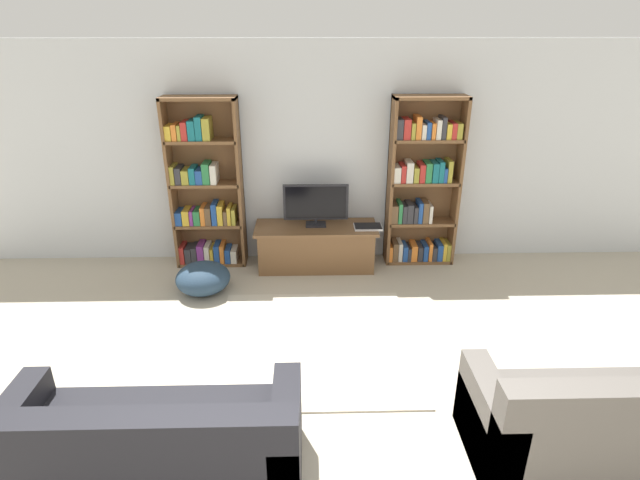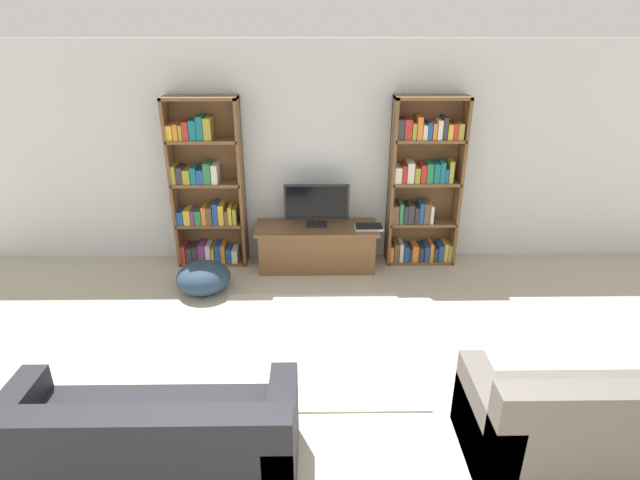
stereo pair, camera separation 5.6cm
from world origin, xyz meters
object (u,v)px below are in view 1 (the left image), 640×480
at_px(bookshelf_left, 205,190).
at_px(tv_stand, 316,246).
at_px(couch_right_sofa, 591,427).
at_px(television, 316,204).
at_px(couch_left_sectional, 150,451).
at_px(bookshelf_right, 422,186).
at_px(laptop, 368,227).
at_px(beanbag_ottoman, 203,278).

height_order(bookshelf_left, tv_stand, bookshelf_left).
xyz_separation_m(bookshelf_left, tv_stand, (1.31, -0.16, -0.67)).
distance_m(bookshelf_left, couch_right_sofa, 4.47).
bearing_deg(television, couch_left_sectional, -109.04).
bearing_deg(bookshelf_left, bookshelf_right, -0.05).
bearing_deg(bookshelf_right, tv_stand, -172.82).
xyz_separation_m(bookshelf_right, television, (-1.26, -0.13, -0.17)).
bearing_deg(couch_left_sectional, television, 70.96).
distance_m(laptop, beanbag_ottoman, 1.98).
bearing_deg(bookshelf_right, television, -174.02).
relative_size(bookshelf_right, couch_right_sofa, 1.31).
relative_size(tv_stand, couch_left_sectional, 0.77).
bearing_deg(couch_right_sofa, bookshelf_left, 133.83).
relative_size(tv_stand, television, 1.90).
bearing_deg(beanbag_ottoman, television, 26.67).
bearing_deg(couch_right_sofa, bookshelf_right, 98.80).
distance_m(bookshelf_right, tv_stand, 1.45).
bearing_deg(tv_stand, bookshelf_left, 172.96).
bearing_deg(tv_stand, beanbag_ottoman, -154.31).
relative_size(laptop, beanbag_ottoman, 0.55).
xyz_separation_m(bookshelf_left, couch_left_sectional, (0.21, -3.30, -0.65)).
xyz_separation_m(bookshelf_left, couch_right_sofa, (3.06, -3.19, -0.64)).
bearing_deg(tv_stand, television, 90.00).
bearing_deg(couch_right_sofa, tv_stand, 120.11).
bearing_deg(couch_right_sofa, laptop, 111.07).
distance_m(bookshelf_right, laptop, 0.81).
bearing_deg(beanbag_ottoman, bookshelf_right, 16.86).
xyz_separation_m(television, beanbag_ottoman, (-1.26, -0.63, -0.63)).
xyz_separation_m(tv_stand, television, (0.00, 0.03, 0.53)).
xyz_separation_m(bookshelf_left, laptop, (1.92, -0.22, -0.40)).
bearing_deg(laptop, tv_stand, 174.19).
distance_m(television, couch_left_sectional, 3.39).
distance_m(bookshelf_right, couch_left_sectional, 4.11).
height_order(laptop, beanbag_ottoman, laptop).
height_order(television, laptop, television).
xyz_separation_m(bookshelf_left, television, (1.31, -0.13, -0.14)).
xyz_separation_m(couch_left_sectional, couch_right_sofa, (2.85, 0.11, 0.01)).
xyz_separation_m(television, couch_left_sectional, (-1.09, -3.17, -0.51)).
relative_size(television, laptop, 2.34).
distance_m(bookshelf_right, couch_right_sofa, 3.29).
bearing_deg(couch_left_sectional, tv_stand, 70.81).
height_order(tv_stand, couch_right_sofa, couch_right_sofa).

